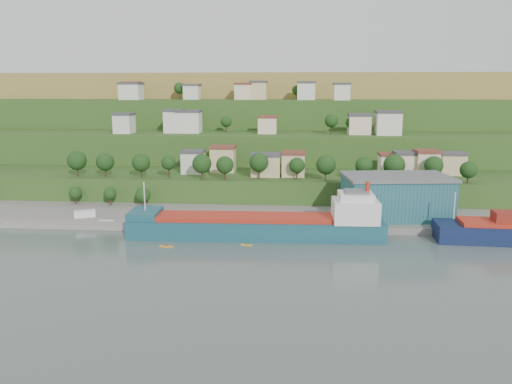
# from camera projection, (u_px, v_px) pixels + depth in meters

# --- Properties ---
(ground) EXTENTS (500.00, 500.00, 0.00)m
(ground) POSITION_uv_depth(u_px,v_px,m) (247.00, 248.00, 127.94)
(ground) COLOR #42504D
(ground) RESTS_ON ground
(quay) EXTENTS (220.00, 26.00, 4.00)m
(quay) POSITION_uv_depth(u_px,v_px,m) (320.00, 221.00, 153.69)
(quay) COLOR slate
(quay) RESTS_ON ground
(pebble_beach) EXTENTS (40.00, 18.00, 2.40)m
(pebble_beach) POSITION_uv_depth(u_px,v_px,m) (77.00, 221.00, 153.74)
(pebble_beach) COLOR slate
(pebble_beach) RESTS_ON ground
(hillside) EXTENTS (360.00, 211.02, 96.00)m
(hillside) POSITION_uv_depth(u_px,v_px,m) (275.00, 158.00, 292.56)
(hillside) COLOR #284719
(hillside) RESTS_ON ground
(cargo_ship_near) EXTENTS (70.07, 13.03, 17.94)m
(cargo_ship_near) POSITION_uv_depth(u_px,v_px,m) (264.00, 227.00, 136.96)
(cargo_ship_near) COLOR #164353
(cargo_ship_near) RESTS_ON ground
(warehouse) EXTENTS (33.06, 22.59, 12.80)m
(warehouse) POSITION_uv_depth(u_px,v_px,m) (396.00, 196.00, 149.88)
(warehouse) COLOR #1E4D5A
(warehouse) RESTS_ON quay
(caravan) EXTENTS (6.61, 4.85, 2.85)m
(caravan) POSITION_uv_depth(u_px,v_px,m) (85.00, 215.00, 150.99)
(caravan) COLOR white
(caravan) RESTS_ON pebble_beach
(dinghy) EXTENTS (4.61, 2.01, 0.90)m
(dinghy) POSITION_uv_depth(u_px,v_px,m) (107.00, 222.00, 146.98)
(dinghy) COLOR silver
(dinghy) RESTS_ON pebble_beach
(kayak_orange) EXTENTS (3.68, 1.01, 0.91)m
(kayak_orange) POSITION_uv_depth(u_px,v_px,m) (166.00, 246.00, 129.02)
(kayak_orange) COLOR orange
(kayak_orange) RESTS_ON ground
(kayak_yellow) EXTENTS (3.06, 1.03, 0.75)m
(kayak_yellow) POSITION_uv_depth(u_px,v_px,m) (247.00, 244.00, 130.28)
(kayak_yellow) COLOR gold
(kayak_yellow) RESTS_ON ground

